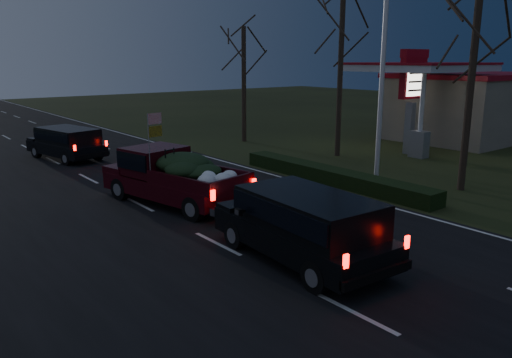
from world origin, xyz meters
TOP-DOWN VIEW (x-y plane):
  - ground at (0.00, 0.00)m, footprint 120.00×120.00m
  - road_asphalt at (0.00, 0.00)m, footprint 14.00×120.00m
  - hedge_row at (7.80, 3.00)m, footprint 1.00×10.00m
  - light_pole at (9.50, 2.00)m, footprint 0.50×0.90m
  - gas_price_pylon at (16.00, 4.99)m, footprint 2.00×0.41m
  - gas_station_building at (24.00, 6.00)m, footprint 10.00×7.00m
  - gas_canopy at (18.00, 6.00)m, footprint 7.10×6.10m
  - bare_tree_near at (11.00, -1.00)m, footprint 3.60×3.60m
  - bare_tree_mid at (12.50, 7.00)m, footprint 3.60×3.60m
  - bare_tree_far at (11.50, 14.00)m, footprint 3.60×3.60m
  - pickup_truck at (1.07, 4.38)m, footprint 3.23×5.94m
  - lead_suv at (0.78, 14.91)m, footprint 2.85×4.94m
  - rear_suv at (1.07, -2.40)m, footprint 2.46×5.22m

SIDE VIEW (x-z plane):
  - ground at x=0.00m, z-range 0.00..0.00m
  - road_asphalt at x=0.00m, z-range 0.00..0.02m
  - hedge_row at x=7.80m, z-range 0.00..0.60m
  - lead_suv at x=0.78m, z-range 0.34..1.68m
  - pickup_truck at x=1.07m, z-range -0.37..2.58m
  - rear_suv at x=1.07m, z-range 0.38..1.84m
  - gas_station_building at x=24.00m, z-range 0.00..4.00m
  - gas_price_pylon at x=16.00m, z-range 0.98..6.56m
  - gas_canopy at x=18.00m, z-range 1.91..6.79m
  - bare_tree_far at x=11.50m, z-range 1.73..8.73m
  - light_pole at x=9.50m, z-range 0.90..10.06m
  - bare_tree_near at x=11.00m, z-range 1.85..9.35m
  - bare_tree_mid at x=12.50m, z-range 2.10..10.60m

